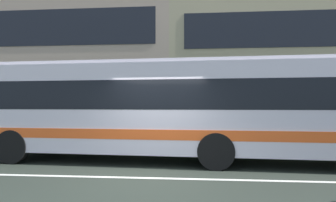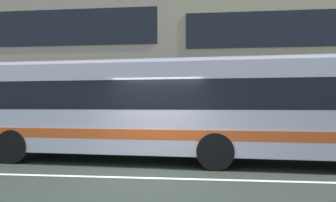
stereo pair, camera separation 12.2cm
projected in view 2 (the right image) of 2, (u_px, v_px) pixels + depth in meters
name	position (u px, v px, depth m)	size (l,w,h in m)	color
ground_plane	(149.00, 178.00, 7.41)	(160.00, 160.00, 0.00)	#272D26
lane_centre_line	(149.00, 178.00, 7.41)	(60.00, 0.16, 0.01)	silver
hedge_row_far	(147.00, 136.00, 13.40)	(12.32, 1.10, 0.83)	#396238
apartment_block_left	(53.00, 56.00, 25.00)	(20.01, 10.88, 11.25)	tan
apartment_block_right	(332.00, 57.00, 22.71)	(22.67, 10.88, 10.53)	tan
transit_bus	(190.00, 107.00, 9.62)	(12.54, 3.32, 3.05)	silver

